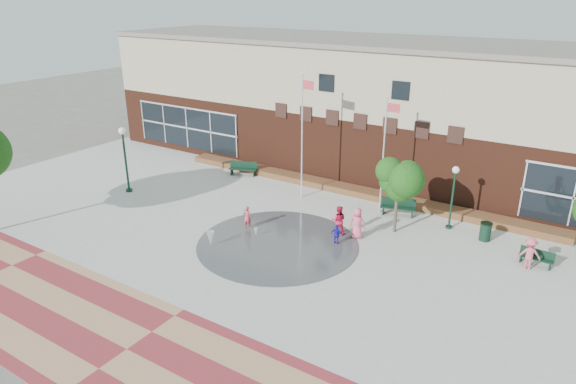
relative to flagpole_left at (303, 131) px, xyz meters
The scene contains 22 objects.
ground 10.49m from the flagpole_left, 75.96° to the right, with size 120.00×120.00×0.00m, color #666056.
plaza_concrete 7.21m from the flagpole_left, 66.21° to the right, with size 46.00×18.00×0.01m, color #A8A8A0.
paver_band 16.98m from the flagpole_left, 81.90° to the right, with size 46.00×6.00×0.01m, color maroon.
splash_pad 7.97m from the flagpole_left, 69.69° to the right, with size 8.40×8.40×0.01m, color #383A3D.
library_building 8.56m from the flagpole_left, 74.33° to the left, with size 44.40×10.40×9.20m.
flower_bed 5.49m from the flagpole_left, 45.58° to the left, with size 26.00×1.20×0.40m, color maroon.
flagpole_left is the anchor object (origin of this frame).
flagpole_right 5.19m from the flagpole_left, ahead, with size 0.86×0.14×6.97m.
lamp_left 11.50m from the flagpole_left, 152.51° to the right, with size 0.46×0.46×4.33m.
lamp_right 9.49m from the flagpole_left, ahead, with size 0.38×0.38×3.63m.
bench_left 7.14m from the flagpole_left, 166.88° to the left, with size 2.04×1.24×0.99m.
bench_mid 7.42m from the flagpole_left, ahead, with size 2.08×1.09×1.01m.
bench_right 14.61m from the flagpole_left, ahead, with size 1.60×0.55×0.79m.
trash_can 11.91m from the flagpole_left, ahead, with size 0.62×0.62×1.02m.
tree_mid 7.15m from the flagpole_left, 12.69° to the right, with size 2.50×2.50×4.22m.
water_jet_a 9.38m from the flagpole_left, 93.26° to the right, with size 0.41×0.41×0.80m, color white.
water_jet_b 7.57m from the flagpole_left, 82.33° to the right, with size 0.20×0.20×0.46m, color white.
child_splash 6.68m from the flagpole_left, 91.73° to the right, with size 0.49×0.32×1.35m, color #BF4256.
adult_red 6.65m from the flagpole_left, 38.33° to the right, with size 0.80×0.63×1.65m, color red.
adult_pink 7.28m from the flagpole_left, 31.40° to the right, with size 0.83×0.54×1.71m, color #E7577B.
child_blue 7.70m from the flagpole_left, 43.09° to the right, with size 0.65×0.27×1.11m, color #2116AF.
person_bench 14.27m from the flagpole_left, ahead, with size 1.04×0.60×1.61m, color #CF5468.
Camera 1 is at (13.34, -16.78, 12.32)m, focal length 32.00 mm.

